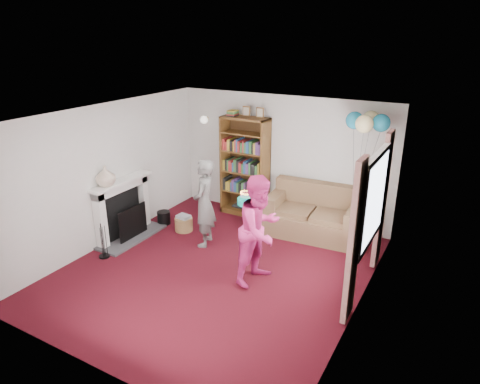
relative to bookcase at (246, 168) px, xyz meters
The scene contains 16 objects.
ground 2.61m from the bookcase, 72.71° to the right, with size 5.00×5.00×0.00m, color #35070E.
wall_back 0.79m from the bookcase, 16.08° to the left, with size 4.50×0.02×2.50m, color silver.
wall_left 2.78m from the bookcase, 123.82° to the right, with size 0.02×5.00×2.50m, color silver.
wall_right 3.77m from the bookcase, 37.73° to the right, with size 0.02×5.00×2.50m, color silver.
ceiling 2.84m from the bookcase, 72.71° to the right, with size 4.50×5.00×0.01m, color white.
fireplace 2.56m from the bookcase, 122.99° to the right, with size 0.55×1.80×1.12m.
window_bay 3.39m from the bookcase, 30.24° to the right, with size 0.14×2.02×2.20m.
wall_sconce 1.36m from the bookcase, behind, with size 0.16×0.23×0.16m.
bookcase is the anchor object (origin of this frame).
sofa 1.77m from the bookcase, ahead, with size 1.77×0.94×0.94m.
wicker_basket 1.72m from the bookcase, 114.45° to the right, with size 0.34×0.34×0.32m.
person_striped 1.63m from the bookcase, 88.02° to the right, with size 0.58×0.38×1.59m, color black.
person_magenta 2.64m from the bookcase, 56.73° to the right, with size 0.83×0.64×1.70m, color #CC2872.
birthday_cake 2.32m from the bookcase, 61.30° to the right, with size 0.32×0.32×0.22m.
balloons 2.71m from the bookcase, ahead, with size 0.74×0.74×1.69m.
mantel_vase 2.84m from the bookcase, 119.76° to the right, with size 0.34×0.34×0.35m, color beige.
Camera 1 is at (3.29, -5.08, 3.62)m, focal length 32.00 mm.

